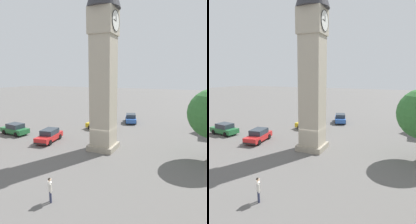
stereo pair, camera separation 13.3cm
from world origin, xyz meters
TOP-DOWN VIEW (x-y plane):
  - ground_plane at (0.00, 0.00)m, footprint 200.00×200.00m
  - clock_tower at (0.00, 0.00)m, footprint 3.47×3.47m
  - car_blue_kerb at (-13.72, -0.84)m, footprint 4.44×2.85m
  - car_silver_kerb at (0.26, -7.18)m, footprint 4.31×2.22m
  - car_red_corner at (-7.49, -3.88)m, footprint 2.05×4.25m
  - car_white_side at (-0.41, -13.51)m, footprint 2.17×4.30m
  - pedestrian at (10.43, 0.77)m, footprint 0.42×0.43m

SIDE VIEW (x-z plane):
  - ground_plane at x=0.00m, z-range 0.00..0.00m
  - car_blue_kerb at x=-13.72m, z-range 0.00..1.53m
  - car_silver_kerb at x=0.26m, z-range 0.00..1.53m
  - car_red_corner at x=-7.49m, z-range 0.00..1.53m
  - car_white_side at x=-0.41m, z-range 0.00..1.53m
  - pedestrian at x=10.43m, z-range 0.16..1.86m
  - clock_tower at x=0.00m, z-range 1.81..22.97m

